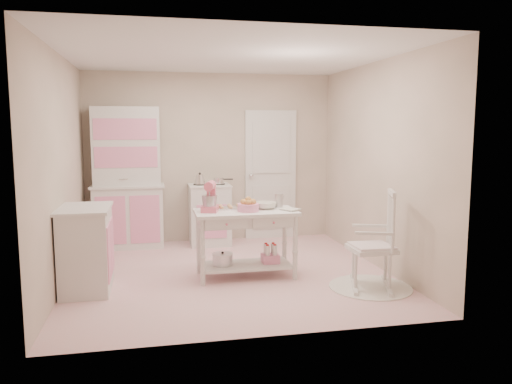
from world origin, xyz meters
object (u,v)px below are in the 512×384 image
(stand_mixer, at_px, (210,197))
(rocking_chair, at_px, (372,239))
(base_cabinet, at_px, (86,249))
(bread_basket, at_px, (248,207))
(hutch, at_px, (127,178))
(work_table, at_px, (246,244))
(stove, at_px, (210,214))

(stand_mixer, bearing_deg, rocking_chair, -6.50)
(base_cabinet, relative_size, bread_basket, 3.68)
(base_cabinet, distance_m, stand_mixer, 1.47)
(hutch, height_order, base_cabinet, hutch)
(rocking_chair, bearing_deg, base_cabinet, -171.52)
(work_table, height_order, stand_mixer, stand_mixer)
(stove, distance_m, rocking_chair, 2.89)
(hutch, bearing_deg, base_cabinet, -100.68)
(hutch, bearing_deg, work_table, -51.84)
(stove, distance_m, work_table, 1.79)
(hutch, relative_size, stove, 2.26)
(stove, xyz_separation_m, rocking_chair, (1.52, -2.46, 0.09))
(hutch, relative_size, rocking_chair, 1.89)
(stove, xyz_separation_m, bread_basket, (0.25, -1.82, 0.39))
(work_table, distance_m, stand_mixer, 0.71)
(rocking_chair, bearing_deg, work_table, 170.71)
(rocking_chair, bearing_deg, stove, 140.62)
(hutch, relative_size, stand_mixer, 6.12)
(work_table, bearing_deg, stand_mixer, 177.27)
(hutch, relative_size, base_cabinet, 2.26)
(stove, bearing_deg, work_table, -82.58)
(bread_basket, bearing_deg, stand_mixer, 170.96)
(hutch, bearing_deg, bread_basket, -52.20)
(hutch, xyz_separation_m, stove, (1.20, -0.05, -0.58))
(stove, distance_m, base_cabinet, 2.45)
(bread_basket, bearing_deg, rocking_chair, -26.90)
(rocking_chair, distance_m, work_table, 1.47)
(hutch, distance_m, work_table, 2.40)
(stand_mixer, height_order, bread_basket, stand_mixer)
(work_table, bearing_deg, base_cabinet, -176.22)
(rocking_chair, bearing_deg, hutch, 156.24)
(base_cabinet, xyz_separation_m, rocking_chair, (3.08, -0.57, 0.09))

